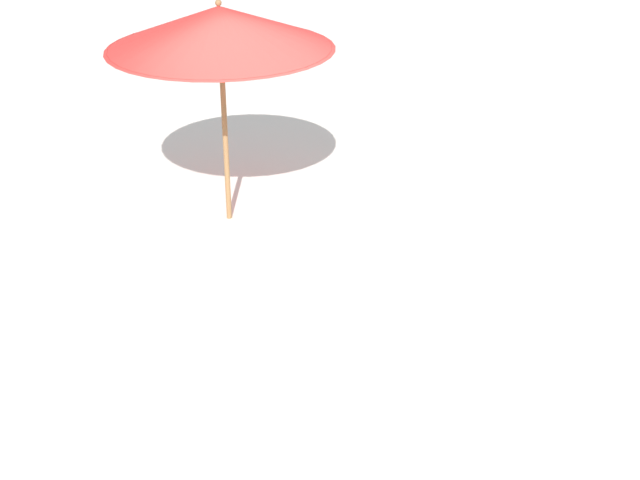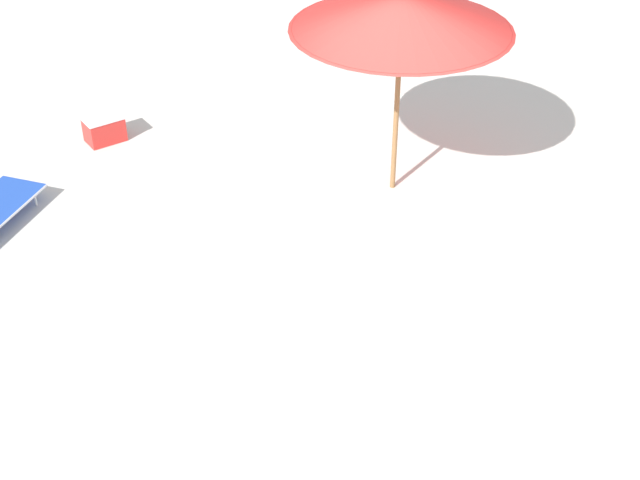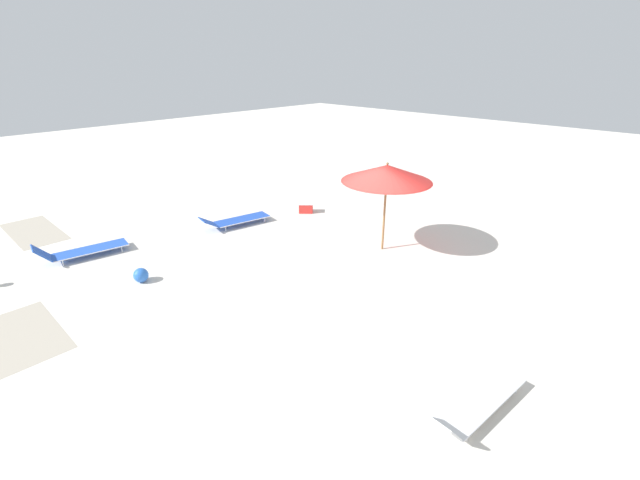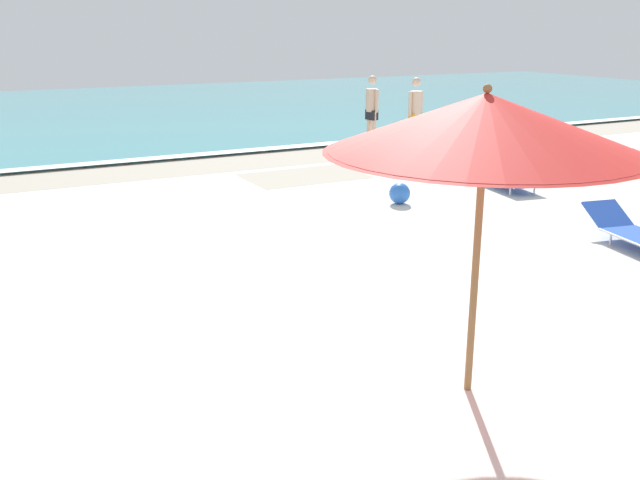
% 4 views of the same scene
% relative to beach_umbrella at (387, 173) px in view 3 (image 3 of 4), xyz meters
% --- Properties ---
extents(ground_plane, '(60.00, 60.00, 0.16)m').
position_rel_beach_umbrella_xyz_m(ground_plane, '(-0.06, 1.45, -2.31)').
color(ground_plane, silver).
extents(beach_umbrella, '(2.47, 2.47, 2.53)m').
position_rel_beach_umbrella_xyz_m(beach_umbrella, '(0.00, 0.00, 0.00)').
color(beach_umbrella, olive).
rests_on(beach_umbrella, ground_plane).
extents(sun_lounger_under_umbrella, '(1.03, 2.36, 0.46)m').
position_rel_beach_umbrella_xyz_m(sun_lounger_under_umbrella, '(4.56, 1.84, -2.03)').
color(sun_lounger_under_umbrella, blue).
rests_on(sun_lounger_under_umbrella, ground_plane).
extents(sun_lounger_beside_umbrella, '(0.81, 2.29, 0.60)m').
position_rel_beach_umbrella_xyz_m(sun_lounger_beside_umbrella, '(-4.67, 4.07, -2.01)').
color(sun_lounger_beside_umbrella, white).
rests_on(sun_lounger_beside_umbrella, ground_plane).
extents(sun_lounger_near_water_left, '(0.97, 2.35, 0.59)m').
position_rel_beach_umbrella_xyz_m(sun_lounger_near_water_left, '(5.64, 6.20, -2.01)').
color(sun_lounger_near_water_left, blue).
rests_on(sun_lounger_near_water_left, ground_plane).
extents(beach_ball, '(0.36, 0.36, 0.36)m').
position_rel_beach_umbrella_xyz_m(beach_ball, '(3.12, 5.70, -2.05)').
color(beach_ball, blue).
rests_on(beach_ball, ground_plane).
extents(cooler_box, '(0.61, 0.60, 0.37)m').
position_rel_beach_umbrella_xyz_m(cooler_box, '(3.84, -0.68, -2.04)').
color(cooler_box, red).
rests_on(cooler_box, ground_plane).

